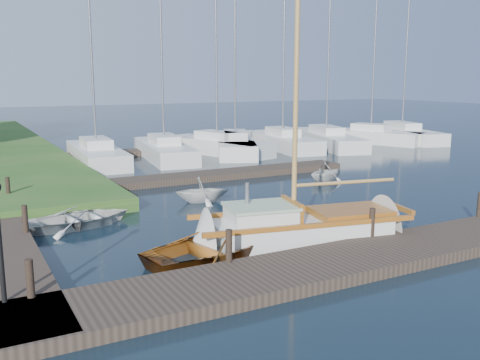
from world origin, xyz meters
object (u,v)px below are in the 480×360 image
mooring_post_3 (480,204)px  sailboat (305,230)px  marina_boat_3 (235,144)px  marina_boat_1 (164,149)px  marina_boat_0 (96,153)px  marina_boat_7 (402,133)px  marina_boat_5 (326,138)px  tender_b (202,188)px  marina_boat_4 (283,140)px  mooring_post_5 (8,188)px  mooring_post_0 (30,278)px  tender_a (80,216)px  tender_d (326,170)px  mooring_post_1 (229,246)px  mooring_post_2 (372,222)px  marina_boat_6 (371,135)px  mooring_post_4 (25,219)px  dinghy (214,243)px  marina_boat_2 (217,144)px

mooring_post_3 → sailboat: bearing=168.2°
marina_boat_3 → marina_boat_1: bearing=116.8°
marina_boat_0 → marina_boat_7: 23.26m
marina_boat_3 → marina_boat_7: (14.51, 0.21, 0.01)m
mooring_post_3 → marina_boat_7: size_ratio=0.06×
marina_boat_7 → marina_boat_5: bearing=103.9°
marina_boat_5 → tender_b: bearing=144.4°
marina_boat_0 → marina_boat_4: (12.60, 0.45, -0.01)m
mooring_post_5 → mooring_post_0: bearing=-92.9°
tender_a → marina_boat_1: size_ratio=0.34×
tender_d → marina_boat_1: bearing=8.1°
mooring_post_1 → marina_boat_7: bearing=37.7°
mooring_post_2 → marina_boat_1: marina_boat_1 is taller
marina_boat_4 → marina_boat_6: marina_boat_4 is taller
mooring_post_2 → mooring_post_5: bearing=130.4°
sailboat → marina_boat_4: 21.02m
mooring_post_0 → tender_a: mooring_post_0 is taller
mooring_post_5 → tender_a: (1.73, -3.97, -0.36)m
mooring_post_0 → mooring_post_4: size_ratio=1.00×
mooring_post_4 → sailboat: 8.05m
mooring_post_2 → tender_d: mooring_post_2 is taller
tender_b → mooring_post_0: bearing=149.5°
marina_boat_4 → marina_boat_5: (3.44, -0.28, -0.01)m
mooring_post_2 → marina_boat_3: 19.61m
dinghy → mooring_post_3: bearing=-108.4°
marina_boat_2 → dinghy: bearing=137.4°
mooring_post_3 → tender_a: size_ratio=0.24×
mooring_post_4 → marina_boat_2: 19.17m
mooring_post_1 → mooring_post_4: size_ratio=1.00×
tender_a → mooring_post_1: bearing=-165.5°
tender_a → marina_boat_0: size_ratio=0.28×
mooring_post_3 → tender_a: mooring_post_3 is taller
tender_b → marina_boat_7: size_ratio=0.16×
sailboat → mooring_post_0: bearing=-159.7°
mooring_post_4 → marina_boat_5: (21.38, 13.96, -0.14)m
sailboat → dinghy: size_ratio=2.52×
mooring_post_2 → marina_boat_4: bearing=63.9°
tender_d → mooring_post_4: bearing=90.9°
marina_boat_5 → marina_boat_7: marina_boat_7 is taller
dinghy → tender_b: 6.57m
marina_boat_5 → marina_boat_6: bearing=-75.1°
tender_b → marina_boat_1: marina_boat_1 is taller
mooring_post_4 → marina_boat_3: marina_boat_3 is taller
mooring_post_0 → marina_boat_2: 23.38m
mooring_post_4 → marina_boat_3: (14.10, 13.80, -0.13)m
mooring_post_0 → marina_boat_3: (14.60, 18.80, -0.13)m
mooring_post_2 → mooring_post_5: 13.12m
mooring_post_2 → sailboat: 1.90m
mooring_post_1 → mooring_post_4: (-4.00, 5.00, 0.00)m
tender_a → marina_boat_5: size_ratio=0.32×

